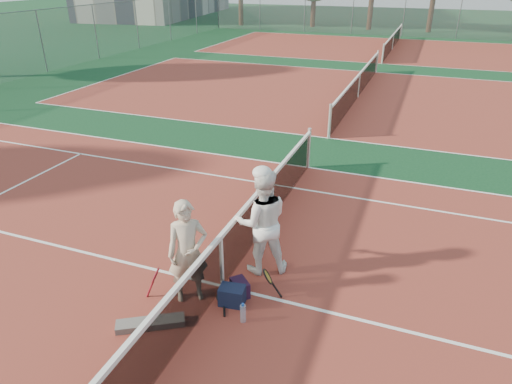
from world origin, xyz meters
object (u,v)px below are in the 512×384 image
(player_b, at_px, (262,222))
(racket_red, at_px, (156,284))
(racket_black_held, at_px, (268,284))
(net_main, at_px, (222,261))
(player_a, at_px, (188,252))
(sports_bag_purple, at_px, (240,288))
(racket_spare, at_px, (223,297))
(sports_bag_navy, at_px, (232,296))
(water_bottle, at_px, (243,314))

(player_b, distance_m, racket_red, 1.99)
(racket_black_held, bearing_deg, racket_red, -2.08)
(net_main, height_order, player_a, player_a)
(net_main, bearing_deg, sports_bag_purple, -14.92)
(racket_black_held, xyz_separation_m, sports_bag_purple, (-0.45, -0.09, -0.13))
(net_main, height_order, racket_red, net_main)
(player_a, bearing_deg, net_main, 14.10)
(player_b, relative_size, racket_red, 3.38)
(racket_spare, height_order, sports_bag_navy, sports_bag_navy)
(player_a, xyz_separation_m, sports_bag_purple, (0.72, 0.33, -0.73))
(net_main, distance_m, player_a, 0.67)
(racket_red, relative_size, racket_spare, 0.94)
(sports_bag_navy, bearing_deg, net_main, 133.90)
(sports_bag_purple, bearing_deg, player_b, 84.60)
(sports_bag_purple, xyz_separation_m, water_bottle, (0.29, -0.57, 0.01))
(racket_red, bearing_deg, water_bottle, -14.93)
(player_b, relative_size, water_bottle, 6.36)
(racket_red, distance_m, sports_bag_purple, 1.34)
(player_a, relative_size, racket_black_held, 3.23)
(player_b, bearing_deg, racket_red, 18.78)
(sports_bag_purple, height_order, water_bottle, water_bottle)
(player_b, relative_size, sports_bag_purple, 5.66)
(net_main, xyz_separation_m, racket_black_held, (0.80, -0.01, -0.24))
(racket_red, xyz_separation_m, sports_bag_navy, (1.19, 0.30, -0.12))
(player_a, distance_m, player_b, 1.40)
(player_a, distance_m, racket_black_held, 1.38)
(player_a, distance_m, racket_spare, 1.00)
(player_b, bearing_deg, player_a, 27.51)
(player_a, bearing_deg, player_b, 19.69)
(sports_bag_navy, relative_size, water_bottle, 1.33)
(player_a, height_order, sports_bag_purple, player_a)
(sports_bag_navy, relative_size, sports_bag_purple, 1.19)
(player_b, xyz_separation_m, water_bottle, (0.21, -1.38, -0.80))
(player_a, height_order, water_bottle, player_a)
(player_b, distance_m, racket_spare, 1.39)
(racket_black_held, xyz_separation_m, racket_spare, (-0.67, -0.25, -0.25))
(net_main, distance_m, racket_red, 1.10)
(player_a, distance_m, racket_red, 0.80)
(racket_red, relative_size, water_bottle, 1.88)
(player_a, height_order, racket_red, player_a)
(water_bottle, bearing_deg, net_main, 134.31)
(net_main, height_order, water_bottle, net_main)
(player_b, xyz_separation_m, sports_bag_navy, (-0.11, -1.06, -0.80))
(player_b, relative_size, sports_bag_navy, 4.77)
(racket_red, height_order, sports_bag_purple, racket_red)
(player_b, bearing_deg, racket_black_held, 89.39)
(net_main, xyz_separation_m, sports_bag_navy, (0.33, -0.34, -0.35))
(player_b, relative_size, racket_spare, 3.18)
(net_main, distance_m, racket_spare, 0.57)
(sports_bag_navy, bearing_deg, water_bottle, -45.27)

